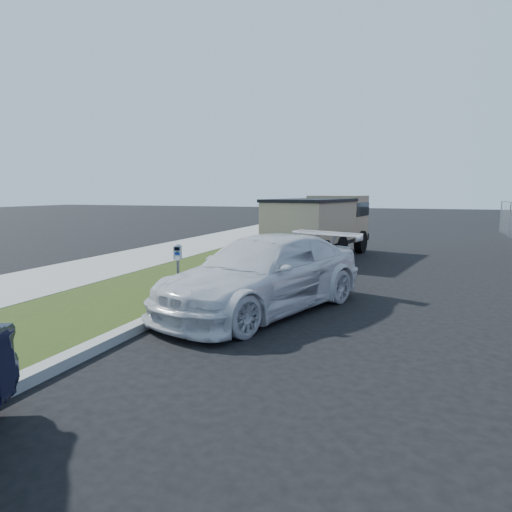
% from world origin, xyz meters
% --- Properties ---
extents(ground, '(120.00, 120.00, 0.00)m').
position_xyz_m(ground, '(0.00, 0.00, 0.00)').
color(ground, black).
rests_on(ground, ground).
extents(streetside, '(6.12, 50.00, 0.15)m').
position_xyz_m(streetside, '(-5.57, 2.00, 0.07)').
color(streetside, gray).
rests_on(streetside, ground).
extents(parking_meter, '(0.19, 0.16, 1.19)m').
position_xyz_m(parking_meter, '(-2.71, 0.09, 0.97)').
color(parking_meter, '#3F4247').
rests_on(parking_meter, ground).
extents(white_wagon, '(3.59, 5.40, 1.45)m').
position_xyz_m(white_wagon, '(-1.05, 0.62, 0.73)').
color(white_wagon, silver).
rests_on(white_wagon, ground).
extents(dump_truck, '(3.00, 5.81, 2.17)m').
position_xyz_m(dump_truck, '(-1.64, 8.44, 1.22)').
color(dump_truck, black).
rests_on(dump_truck, ground).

